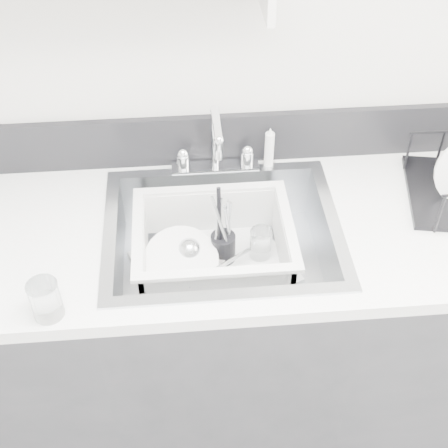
{
  "coord_description": "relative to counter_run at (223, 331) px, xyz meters",
  "views": [
    {
      "loc": [
        -0.1,
        -0.03,
        2.08
      ],
      "look_at": [
        0.0,
        1.14,
        0.98
      ],
      "focal_mm": 50.0,
      "sensor_mm": 36.0,
      "label": 1
    }
  ],
  "objects": [
    {
      "name": "room_shell",
      "position": [
        0.0,
        -0.8,
        1.22
      ],
      "size": [
        3.5,
        3.0,
        2.6
      ],
      "color": "silver",
      "rests_on": "ground"
    },
    {
      "name": "counter_run",
      "position": [
        0.0,
        0.0,
        0.0
      ],
      "size": [
        3.2,
        0.62,
        0.92
      ],
      "color": "#2B2B2E",
      "rests_on": "ground"
    },
    {
      "name": "backsplash",
      "position": [
        0.0,
        0.3,
        0.54
      ],
      "size": [
        3.2,
        0.02,
        0.16
      ],
      "primitive_type": "cube",
      "color": "black",
      "rests_on": "counter_run"
    },
    {
      "name": "sink",
      "position": [
        0.0,
        0.0,
        0.37
      ],
      "size": [
        0.64,
        0.52,
        0.2
      ],
      "primitive_type": null,
      "color": "silver",
      "rests_on": "counter_run"
    },
    {
      "name": "faucet",
      "position": [
        0.0,
        0.25,
        0.52
      ],
      "size": [
        0.26,
        0.18,
        0.23
      ],
      "color": "silver",
      "rests_on": "counter_run"
    },
    {
      "name": "side_sprayer",
      "position": [
        0.16,
        0.25,
        0.53
      ],
      "size": [
        0.03,
        0.03,
        0.14
      ],
      "primitive_type": "cylinder",
      "color": "silver",
      "rests_on": "counter_run"
    },
    {
      "name": "wash_tub",
      "position": [
        -0.02,
        0.01,
        0.38
      ],
      "size": [
        0.54,
        0.5,
        0.17
      ],
      "primitive_type": null,
      "rotation": [
        0.0,
        0.0,
        0.38
      ],
      "color": "silver",
      "rests_on": "sink"
    },
    {
      "name": "plate_stack",
      "position": [
        -0.11,
        -0.02,
        0.33
      ],
      "size": [
        0.25,
        0.25,
        0.1
      ],
      "rotation": [
        0.0,
        0.0,
        -0.16
      ],
      "color": "white",
      "rests_on": "wash_tub"
    },
    {
      "name": "utensil_cup",
      "position": [
        0.0,
        0.03,
        0.36
      ],
      "size": [
        0.07,
        0.07,
        0.24
      ],
      "rotation": [
        0.0,
        0.0,
        -0.33
      ],
      "color": "black",
      "rests_on": "wash_tub"
    },
    {
      "name": "ladle",
      "position": [
        -0.05,
        -0.03,
        0.35
      ],
      "size": [
        0.26,
        0.27,
        0.08
      ],
      "primitive_type": null,
      "rotation": [
        0.0,
        0.0,
        -0.81
      ],
      "color": "silver",
      "rests_on": "wash_tub"
    },
    {
      "name": "tumbler_in_tub",
      "position": [
        0.11,
        0.04,
        0.35
      ],
      "size": [
        0.08,
        0.08,
        0.09
      ],
      "primitive_type": "cylinder",
      "rotation": [
        0.0,
        0.0,
        -0.36
      ],
      "color": "white",
      "rests_on": "wash_tub"
    },
    {
      "name": "tumbler_counter",
      "position": [
        -0.43,
        -0.26,
        0.51
      ],
      "size": [
        0.08,
        0.08,
        0.1
      ],
      "primitive_type": "cylinder",
      "rotation": [
        0.0,
        0.0,
        -0.16
      ],
      "color": "white",
      "rests_on": "counter_run"
    },
    {
      "name": "bowl_small",
      "position": [
        0.06,
        -0.07,
        0.32
      ],
      "size": [
        0.12,
        0.12,
        0.03
      ],
      "primitive_type": "imported",
      "rotation": [
        0.0,
        0.0,
        0.32
      ],
      "color": "white",
      "rests_on": "wash_tub"
    }
  ]
}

